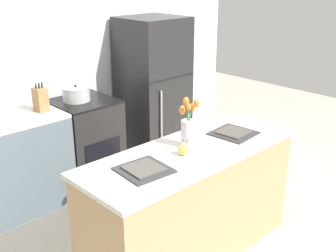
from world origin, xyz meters
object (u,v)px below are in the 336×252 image
object	(u,v)px
flower_vase	(188,128)
cooking_pot	(76,94)
stove_range	(86,142)
plate_setting_right	(233,133)
plate_setting_left	(144,169)
refrigerator	(153,90)
knife_block	(40,100)
pear_figurine	(183,149)

from	to	relation	value
flower_vase	cooking_pot	size ratio (longest dim) A/B	1.34
stove_range	flower_vase	distance (m)	1.65
flower_vase	plate_setting_right	world-z (taller)	flower_vase
plate_setting_left	plate_setting_right	distance (m)	0.96
plate_setting_left	plate_setting_right	world-z (taller)	same
refrigerator	plate_setting_left	distance (m)	2.23
cooking_pot	knife_block	world-z (taller)	knife_block
stove_range	plate_setting_left	distance (m)	1.78
pear_figurine	plate_setting_left	distance (m)	0.37
refrigerator	knife_block	bearing A→B (deg)	-179.45
knife_block	plate_setting_left	bearing A→B (deg)	-94.00
refrigerator	plate_setting_left	world-z (taller)	refrigerator
pear_figurine	plate_setting_left	bearing A→B (deg)	179.54
pear_figurine	flower_vase	bearing A→B (deg)	31.00
refrigerator	knife_block	size ratio (longest dim) A/B	6.15
stove_range	flower_vase	xyz separation A→B (m)	(-0.07, -1.54, 0.60)
stove_range	refrigerator	distance (m)	1.02
refrigerator	pear_figurine	distance (m)	2.00
pear_figurine	plate_setting_left	world-z (taller)	pear_figurine
plate_setting_left	plate_setting_right	xyz separation A→B (m)	(0.96, 0.00, 0.00)
cooking_pot	pear_figurine	bearing A→B (deg)	-95.55
stove_range	flower_vase	world-z (taller)	flower_vase
pear_figurine	refrigerator	bearing A→B (deg)	54.38
refrigerator	plate_setting_right	distance (m)	1.72
pear_figurine	stove_range	bearing A→B (deg)	82.56
knife_block	flower_vase	bearing A→B (deg)	-75.56
pear_figurine	plate_setting_left	xyz separation A→B (m)	(-0.37, 0.00, -0.04)
cooking_pot	knife_block	size ratio (longest dim) A/B	1.05
plate_setting_right	knife_block	bearing A→B (deg)	117.71
refrigerator	pear_figurine	world-z (taller)	refrigerator
stove_range	pear_figurine	distance (m)	1.71
stove_range	pear_figurine	world-z (taller)	pear_figurine
flower_vase	plate_setting_left	size ratio (longest dim) A/B	1.10
stove_range	cooking_pot	bearing A→B (deg)	141.19
flower_vase	knife_block	xyz separation A→B (m)	(-0.39, 1.52, -0.04)
pear_figurine	plate_setting_right	size ratio (longest dim) A/B	0.35
cooking_pot	plate_setting_right	bearing A→B (deg)	-75.53
knife_block	stove_range	bearing A→B (deg)	1.57
plate_setting_left	knife_block	world-z (taller)	knife_block
stove_range	pear_figurine	bearing A→B (deg)	-97.44
flower_vase	cooking_pot	world-z (taller)	flower_vase
cooking_pot	stove_range	bearing A→B (deg)	-38.81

